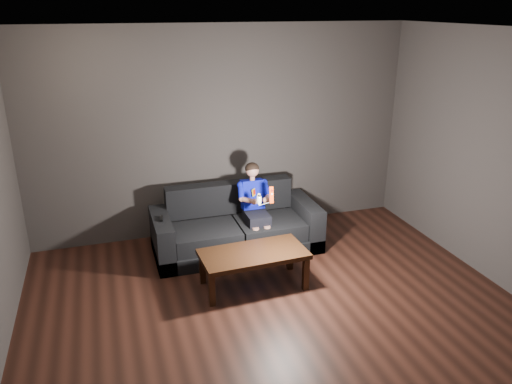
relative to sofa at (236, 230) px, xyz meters
name	(u,v)px	position (x,y,z in m)	size (l,w,h in m)	color
floor	(290,333)	(0.02, -1.84, -0.26)	(5.00, 5.00, 0.00)	black
back_wall	(223,132)	(0.02, 0.66, 1.09)	(5.00, 0.04, 2.70)	#3E3836
ceiling	(299,33)	(0.02, -1.84, 2.44)	(5.00, 5.00, 0.02)	beige
sofa	(236,230)	(0.00, 0.00, 0.00)	(2.03, 0.88, 0.79)	black
child	(255,200)	(0.23, -0.06, 0.40)	(0.41, 0.50, 1.00)	black
wii_remote_red	(271,195)	(0.31, -0.44, 0.60)	(0.06, 0.08, 0.20)	red
nunchuk_white	(259,199)	(0.16, -0.44, 0.56)	(0.07, 0.10, 0.15)	silver
wii_remote_black	(161,218)	(-0.92, -0.08, 0.31)	(0.05, 0.15, 0.03)	black
coffee_table	(253,257)	(-0.05, -0.92, 0.10)	(1.16, 0.62, 0.41)	black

